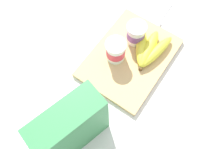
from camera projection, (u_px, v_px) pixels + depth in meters
The scene contains 7 objects.
ground_plane at pixel (130, 59), 0.87m from camera, with size 2.40×2.40×0.00m, color silver.
cutting_board at pixel (130, 58), 0.86m from camera, with size 0.34×0.26×0.02m, color tan.
cereal_box at pixel (72, 128), 0.64m from camera, with size 0.19×0.08×0.24m, color #38844C.
yogurt_cup_front at pixel (116, 51), 0.81m from camera, with size 0.07×0.07×0.08m.
yogurt_cup_back at pixel (136, 33), 0.84m from camera, with size 0.07×0.07×0.08m.
banana_bunch at pixel (149, 49), 0.84m from camera, with size 0.18×0.14×0.04m.
spoon at pixel (161, 19), 0.93m from camera, with size 0.13×0.02×0.01m.
Camera 1 is at (-0.37, -0.18, 0.77)m, focal length 38.30 mm.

